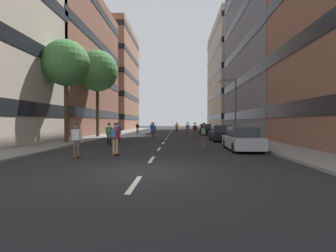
% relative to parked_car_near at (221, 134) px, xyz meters
% --- Properties ---
extents(ground_plane, '(151.67, 151.67, 0.00)m').
position_rel_parked_car_near_xyz_m(ground_plane, '(-5.38, 9.81, -0.70)').
color(ground_plane, black).
extents(sidewalk_left, '(2.96, 69.52, 0.14)m').
position_rel_parked_car_near_xyz_m(sidewalk_left, '(-13.44, 12.97, -0.63)').
color(sidewalk_left, gray).
rests_on(sidewalk_left, ground_plane).
extents(sidewalk_right, '(2.96, 69.52, 0.14)m').
position_rel_parked_car_near_xyz_m(sidewalk_right, '(2.68, 12.97, -0.63)').
color(sidewalk_right, gray).
rests_on(sidewalk_right, ground_plane).
extents(lane_markings, '(0.16, 57.20, 0.01)m').
position_rel_parked_car_near_xyz_m(lane_markings, '(-5.38, 10.03, -0.70)').
color(lane_markings, silver).
rests_on(lane_markings, ground_plane).
extents(building_left_mid, '(15.11, 22.23, 19.38)m').
position_rel_parked_car_near_xyz_m(building_left_mid, '(-22.41, 10.58, 9.08)').
color(building_left_mid, brown).
rests_on(building_left_mid, ground_plane).
extents(building_left_far, '(15.11, 19.40, 23.73)m').
position_rel_parked_car_near_xyz_m(building_left_far, '(-22.41, 36.65, 11.26)').
color(building_left_far, '#9E6B51').
rests_on(building_left_far, ground_plane).
extents(building_right_mid, '(15.11, 21.85, 36.14)m').
position_rel_parked_car_near_xyz_m(building_right_mid, '(11.65, 10.58, 17.46)').
color(building_right_mid, slate).
rests_on(building_right_mid, ground_plane).
extents(building_right_far, '(15.11, 23.76, 24.32)m').
position_rel_parked_car_near_xyz_m(building_right_far, '(11.65, 36.65, 11.55)').
color(building_right_far, '#B2A893').
rests_on(building_right_far, ground_plane).
extents(parked_car_near, '(1.82, 4.40, 1.52)m').
position_rel_parked_car_near_xyz_m(parked_car_near, '(0.00, 0.00, 0.00)').
color(parked_car_near, black).
rests_on(parked_car_near, ground_plane).
extents(parked_car_mid, '(1.82, 4.40, 1.52)m').
position_rel_parked_car_near_xyz_m(parked_car_mid, '(0.00, 14.43, 0.00)').
color(parked_car_mid, black).
rests_on(parked_car_mid, ground_plane).
extents(parked_car_far, '(1.82, 4.40, 1.52)m').
position_rel_parked_car_near_xyz_m(parked_car_far, '(0.00, -8.28, 0.00)').
color(parked_car_far, '#B2B7BF').
rests_on(parked_car_far, ground_plane).
extents(street_tree_near, '(4.75, 4.75, 9.97)m').
position_rel_parked_car_near_xyz_m(street_tree_near, '(-13.44, 4.80, 7.00)').
color(street_tree_near, '#4C3823').
rests_on(street_tree_near, sidewalk_left).
extents(street_tree_mid, '(3.84, 3.84, 8.52)m').
position_rel_parked_car_near_xyz_m(street_tree_mid, '(-13.44, -3.63, 5.99)').
color(street_tree_mid, '#4C3823').
rests_on(street_tree_mid, sidewalk_left).
extents(streetlamp_right, '(2.13, 0.30, 6.50)m').
position_rel_parked_car_near_xyz_m(streetlamp_right, '(2.01, 4.51, 3.44)').
color(streetlamp_right, '#3F3F44').
rests_on(streetlamp_right, sidewalk_right).
extents(skater_0, '(0.57, 0.92, 1.78)m').
position_rel_parked_car_near_xyz_m(skater_0, '(-2.36, -7.36, 0.32)').
color(skater_0, brown).
rests_on(skater_0, ground_plane).
extents(skater_1, '(0.56, 0.92, 1.78)m').
position_rel_parked_car_near_xyz_m(skater_1, '(-9.29, -11.96, 0.29)').
color(skater_1, brown).
rests_on(skater_1, ground_plane).
extents(skater_2, '(0.57, 0.92, 1.78)m').
position_rel_parked_car_near_xyz_m(skater_2, '(-8.25, 15.96, 0.29)').
color(skater_2, brown).
rests_on(skater_2, ground_plane).
extents(skater_3, '(0.54, 0.91, 1.78)m').
position_rel_parked_car_near_xyz_m(skater_3, '(-8.99, -4.25, 0.32)').
color(skater_3, brown).
rests_on(skater_3, ground_plane).
extents(skater_4, '(0.53, 0.90, 1.78)m').
position_rel_parked_car_near_xyz_m(skater_4, '(-2.84, 9.47, 0.32)').
color(skater_4, brown).
rests_on(skater_4, ground_plane).
extents(skater_5, '(0.55, 0.92, 1.78)m').
position_rel_parked_car_near_xyz_m(skater_5, '(-9.26, -5.76, 0.32)').
color(skater_5, brown).
rests_on(skater_5, ground_plane).
extents(skater_6, '(0.55, 0.91, 1.78)m').
position_rel_parked_car_near_xyz_m(skater_6, '(-4.31, 19.07, 0.29)').
color(skater_6, brown).
rests_on(skater_6, ground_plane).
extents(skater_7, '(0.53, 0.90, 1.78)m').
position_rel_parked_car_near_xyz_m(skater_7, '(-2.21, 3.98, 0.32)').
color(skater_7, brown).
rests_on(skater_7, ground_plane).
extents(skater_8, '(0.54, 0.91, 1.78)m').
position_rel_parked_car_near_xyz_m(skater_8, '(-6.76, 2.98, 0.29)').
color(skater_8, brown).
rests_on(skater_8, ground_plane).
extents(skater_9, '(0.57, 0.92, 1.78)m').
position_rel_parked_car_near_xyz_m(skater_9, '(-7.53, -10.96, 0.32)').
color(skater_9, brown).
rests_on(skater_9, ground_plane).
extents(skater_10, '(0.57, 0.92, 1.78)m').
position_rel_parked_car_near_xyz_m(skater_10, '(-10.40, 15.10, 0.29)').
color(skater_10, brown).
rests_on(skater_10, ground_plane).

